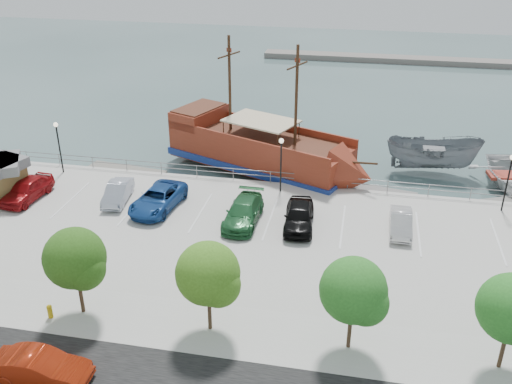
# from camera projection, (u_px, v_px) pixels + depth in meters

# --- Properties ---
(ground) EXTENTS (160.00, 160.00, 0.00)m
(ground) POSITION_uv_depth(u_px,v_px,m) (265.00, 246.00, 38.24)
(ground) COLOR #334948
(sidewalk) EXTENTS (100.00, 4.00, 0.05)m
(sidewalk) POSITION_uv_depth(u_px,v_px,m) (229.00, 331.00, 29.00)
(sidewalk) COLOR #AEAEAA
(sidewalk) RESTS_ON land_slab
(seawall_railing) EXTENTS (50.00, 0.06, 1.00)m
(seawall_railing) POSITION_uv_depth(u_px,v_px,m) (283.00, 178.00, 44.43)
(seawall_railing) COLOR slate
(seawall_railing) RESTS_ON land_slab
(far_shore) EXTENTS (40.00, 3.00, 0.80)m
(far_shore) POSITION_uv_depth(u_px,v_px,m) (398.00, 59.00, 84.68)
(far_shore) COLOR #6C645D
(far_shore) RESTS_ON ground
(pirate_ship) EXTENTS (18.84, 11.64, 11.76)m
(pirate_ship) POSITION_uv_depth(u_px,v_px,m) (273.00, 154.00, 47.67)
(pirate_ship) COLOR maroon
(pirate_ship) RESTS_ON ground
(patrol_boat) EXTENTS (7.95, 3.16, 3.05)m
(patrol_boat) POSITION_uv_depth(u_px,v_px,m) (433.00, 157.00, 48.22)
(patrol_boat) COLOR slate
(patrol_boat) RESTS_ON ground
(dock_west) EXTENTS (7.13, 2.89, 0.40)m
(dock_west) POSITION_uv_depth(u_px,v_px,m) (126.00, 172.00, 48.66)
(dock_west) COLOR slate
(dock_west) RESTS_ON ground
(dock_mid) EXTENTS (7.65, 3.54, 0.42)m
(dock_mid) POSITION_uv_depth(u_px,v_px,m) (368.00, 192.00, 45.08)
(dock_mid) COLOR slate
(dock_mid) RESTS_ON ground
(dock_east) EXTENTS (7.52, 4.96, 0.42)m
(dock_east) POSITION_uv_depth(u_px,v_px,m) (512.00, 205.00, 43.19)
(dock_east) COLOR slate
(dock_east) RESTS_ON ground
(street_sedan) EXTENTS (4.61, 1.71, 1.51)m
(street_sedan) POSITION_uv_depth(u_px,v_px,m) (40.00, 368.00, 25.61)
(street_sedan) COLOR maroon
(street_sedan) RESTS_ON street
(fire_hydrant) EXTENTS (0.29, 0.29, 0.83)m
(fire_hydrant) POSITION_uv_depth(u_px,v_px,m) (50.00, 311.00, 29.76)
(fire_hydrant) COLOR gold
(fire_hydrant) RESTS_ON sidewalk
(lamp_post_left) EXTENTS (0.36, 0.36, 4.28)m
(lamp_post_left) POSITION_uv_depth(u_px,v_px,m) (58.00, 138.00, 45.37)
(lamp_post_left) COLOR black
(lamp_post_left) RESTS_ON land_slab
(lamp_post_mid) EXTENTS (0.36, 0.36, 4.28)m
(lamp_post_mid) POSITION_uv_depth(u_px,v_px,m) (281.00, 155.00, 42.21)
(lamp_post_mid) COLOR black
(lamp_post_mid) RESTS_ON land_slab
(lamp_post_right) EXTENTS (0.36, 0.36, 4.28)m
(lamp_post_right) POSITION_uv_depth(u_px,v_px,m) (509.00, 173.00, 39.41)
(lamp_post_right) COLOR black
(lamp_post_right) RESTS_ON land_slab
(tree_c) EXTENTS (3.30, 3.20, 5.00)m
(tree_c) POSITION_uv_depth(u_px,v_px,m) (77.00, 261.00, 28.86)
(tree_c) COLOR #473321
(tree_c) RESTS_ON sidewalk
(tree_d) EXTENTS (3.30, 3.20, 5.00)m
(tree_d) POSITION_uv_depth(u_px,v_px,m) (210.00, 276.00, 27.63)
(tree_d) COLOR #473321
(tree_d) RESTS_ON sidewalk
(tree_e) EXTENTS (3.30, 3.20, 5.00)m
(tree_e) POSITION_uv_depth(u_px,v_px,m) (356.00, 293.00, 26.41)
(tree_e) COLOR #473321
(tree_e) RESTS_ON sidewalk
(parked_car_a) EXTENTS (2.30, 4.91, 1.63)m
(parked_car_a) POSITION_uv_depth(u_px,v_px,m) (27.00, 189.00, 41.95)
(parked_car_a) COLOR maroon
(parked_car_a) RESTS_ON land_slab
(parked_car_b) EXTENTS (2.03, 4.36, 1.38)m
(parked_car_b) POSITION_uv_depth(u_px,v_px,m) (118.00, 192.00, 41.75)
(parked_car_b) COLOR #A5ACBC
(parked_car_b) RESTS_ON land_slab
(parked_car_c) EXTENTS (3.21, 5.81, 1.54)m
(parked_car_c) POSITION_uv_depth(u_px,v_px,m) (158.00, 199.00, 40.65)
(parked_car_c) COLOR navy
(parked_car_c) RESTS_ON land_slab
(parked_car_d) EXTENTS (2.25, 5.32, 1.53)m
(parked_car_d) POSITION_uv_depth(u_px,v_px,m) (243.00, 212.00, 38.84)
(parked_car_d) COLOR #225E31
(parked_car_d) RESTS_ON land_slab
(parked_car_e) EXTENTS (2.30, 4.97, 1.65)m
(parked_car_e) POSITION_uv_depth(u_px,v_px,m) (299.00, 216.00, 38.27)
(parked_car_e) COLOR black
(parked_car_e) RESTS_ON land_slab
(parked_car_f) EXTENTS (1.43, 4.05, 1.33)m
(parked_car_f) POSITION_uv_depth(u_px,v_px,m) (401.00, 223.00, 37.75)
(parked_car_f) COLOR silver
(parked_car_f) RESTS_ON land_slab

